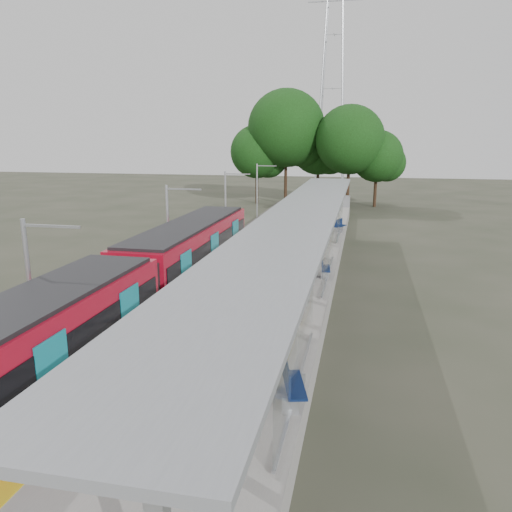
% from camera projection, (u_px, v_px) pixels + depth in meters
% --- Properties ---
extents(trackbed, '(3.00, 70.00, 0.24)m').
position_uv_depth(trackbed, '(206.00, 275.00, 29.04)').
color(trackbed, '#59544C').
rests_on(trackbed, ground).
extents(platform, '(6.00, 50.00, 1.00)m').
position_uv_depth(platform, '(282.00, 273.00, 28.04)').
color(platform, gray).
rests_on(platform, ground).
extents(tactile_strip, '(0.60, 50.00, 0.02)m').
position_uv_depth(tactile_strip, '(238.00, 262.00, 28.44)').
color(tactile_strip, yellow).
rests_on(tactile_strip, platform).
extents(end_fence, '(6.00, 0.10, 1.20)m').
position_uv_depth(end_fence, '(320.00, 201.00, 51.53)').
color(end_fence, '#9EA0A5').
rests_on(end_fence, platform).
extents(train, '(2.74, 27.60, 3.62)m').
position_uv_depth(train, '(130.00, 292.00, 19.48)').
color(train, black).
rests_on(train, ground).
extents(canopy, '(3.27, 38.00, 3.66)m').
position_uv_depth(canopy, '(304.00, 220.00, 23.23)').
color(canopy, '#9EA0A5').
rests_on(canopy, platform).
extents(pylon, '(8.00, 4.00, 38.00)m').
position_uv_depth(pylon, '(333.00, 62.00, 74.42)').
color(pylon, '#9EA0A5').
rests_on(pylon, ground).
extents(tree_cluster, '(20.39, 12.06, 13.65)m').
position_uv_depth(tree_cluster, '(311.00, 140.00, 59.02)').
color(tree_cluster, '#382316').
rests_on(tree_cluster, ground).
extents(catenary_masts, '(2.08, 48.16, 5.40)m').
position_uv_depth(catenary_masts, '(169.00, 230.00, 27.80)').
color(catenary_masts, '#9EA0A5').
rests_on(catenary_masts, ground).
extents(bench_near, '(0.91, 1.73, 1.13)m').
position_uv_depth(bench_near, '(291.00, 381.00, 13.27)').
color(bench_near, navy).
rests_on(bench_near, platform).
extents(bench_mid, '(0.56, 1.44, 0.96)m').
position_uv_depth(bench_mid, '(324.00, 267.00, 25.42)').
color(bench_mid, navy).
rests_on(bench_mid, platform).
extents(bench_far, '(0.93, 1.39, 0.92)m').
position_uv_depth(bench_far, '(339.00, 225.00, 37.80)').
color(bench_far, navy).
rests_on(bench_far, platform).
extents(info_pillar_near, '(0.39, 0.39, 1.74)m').
position_uv_depth(info_pillar_near, '(296.00, 303.00, 19.09)').
color(info_pillar_near, beige).
rests_on(info_pillar_near, platform).
extents(info_pillar_far, '(0.41, 0.41, 1.82)m').
position_uv_depth(info_pillar_far, '(326.00, 230.00, 34.19)').
color(info_pillar_far, beige).
rests_on(info_pillar_far, platform).
extents(litter_bin, '(0.47, 0.47, 0.93)m').
position_uv_depth(litter_bin, '(315.00, 256.00, 27.89)').
color(litter_bin, '#9EA0A5').
rests_on(litter_bin, platform).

